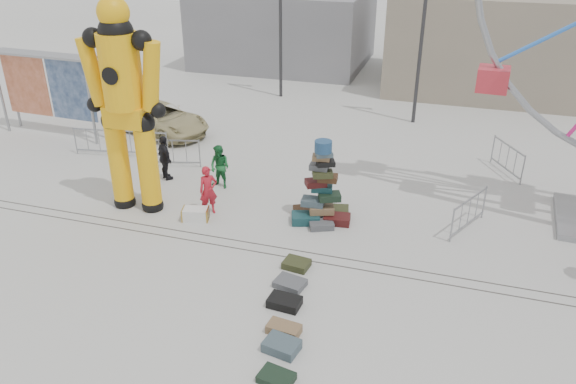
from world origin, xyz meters
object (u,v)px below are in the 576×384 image
(banner_scaffold, at_px, (46,75))
(barricade_wheel_back, at_px, (507,159))
(barricade_wheel_front, at_px, (469,213))
(parked_suv, at_px, (160,119))
(barricade_dummy_b, at_px, (143,144))
(lamp_post_left, at_px, (282,7))
(pedestrian_red, at_px, (208,190))
(lamp_post_right, at_px, (426,21))
(suitcase_tower, at_px, (321,198))
(crash_test_dummy, at_px, (125,101))
(steamer_trunk, at_px, (196,214))
(pedestrian_green, at_px, (220,167))
(barricade_dummy_a, at_px, (99,142))
(pedestrian_black, at_px, (165,158))
(barricade_dummy_c, at_px, (173,153))

(banner_scaffold, xyz_separation_m, barricade_wheel_back, (18.31, 1.55, -2.06))
(banner_scaffold, xyz_separation_m, barricade_wheel_front, (17.07, -3.14, -2.06))
(barricade_wheel_front, bearing_deg, parked_suv, 96.41)
(barricade_dummy_b, xyz_separation_m, barricade_wheel_front, (12.20, -2.03, 0.00))
(lamp_post_left, height_order, pedestrian_red, lamp_post_left)
(lamp_post_right, height_order, suitcase_tower, lamp_post_right)
(lamp_post_left, relative_size, pedestrian_red, 5.04)
(lamp_post_right, height_order, barricade_wheel_front, lamp_post_right)
(parked_suv, bearing_deg, barricade_wheel_back, -69.96)
(suitcase_tower, bearing_deg, crash_test_dummy, 174.28)
(lamp_post_left, height_order, barricade_wheel_front, lamp_post_left)
(crash_test_dummy, height_order, parked_suv, crash_test_dummy)
(steamer_trunk, bearing_deg, pedestrian_red, 53.10)
(barricade_dummy_b, bearing_deg, lamp_post_left, 66.60)
(parked_suv, bearing_deg, lamp_post_right, -45.89)
(barricade_dummy_b, relative_size, barricade_wheel_front, 1.00)
(parked_suv, bearing_deg, steamer_trunk, -123.85)
(suitcase_tower, bearing_deg, pedestrian_red, 175.24)
(barricade_wheel_back, bearing_deg, steamer_trunk, -83.64)
(pedestrian_green, bearing_deg, pedestrian_red, -64.21)
(lamp_post_right, height_order, barricade_dummy_a, lamp_post_right)
(steamer_trunk, bearing_deg, barricade_dummy_a, 133.92)
(lamp_post_right, relative_size, pedestrian_red, 5.04)
(barricade_wheel_back, xyz_separation_m, pedestrian_green, (-9.50, -4.23, 0.22))
(lamp_post_left, distance_m, crash_test_dummy, 13.05)
(lamp_post_left, xyz_separation_m, pedestrian_red, (1.63, -12.67, -3.69))
(steamer_trunk, bearing_deg, crash_test_dummy, 159.86)
(lamp_post_left, distance_m, barricade_wheel_back, 13.22)
(barricade_dummy_b, bearing_deg, steamer_trunk, -50.72)
(barricade_dummy_b, height_order, barricade_wheel_front, same)
(lamp_post_right, distance_m, pedestrian_black, 12.39)
(crash_test_dummy, height_order, banner_scaffold, crash_test_dummy)
(suitcase_tower, xyz_separation_m, pedestrian_black, (-6.01, 1.21, 0.08))
(barricade_dummy_c, bearing_deg, lamp_post_right, 29.06)
(pedestrian_red, bearing_deg, suitcase_tower, -28.31)
(lamp_post_left, height_order, pedestrian_green, lamp_post_left)
(barricade_dummy_b, bearing_deg, lamp_post_right, 29.77)
(parked_suv, bearing_deg, crash_test_dummy, -137.31)
(lamp_post_right, relative_size, pedestrian_black, 4.89)
(suitcase_tower, relative_size, barricade_wheel_front, 1.32)
(lamp_post_right, relative_size, barricade_dummy_c, 4.00)
(banner_scaffold, distance_m, pedestrian_black, 7.42)
(banner_scaffold, distance_m, barricade_dummy_c, 6.93)
(lamp_post_left, bearing_deg, lamp_post_right, -15.95)
(barricade_wheel_back, bearing_deg, suitcase_tower, -74.92)
(suitcase_tower, distance_m, barricade_dummy_b, 8.30)
(banner_scaffold, bearing_deg, lamp_post_right, 25.16)
(banner_scaffold, distance_m, barricade_wheel_front, 17.48)
(lamp_post_left, bearing_deg, pedestrian_green, -83.52)
(barricade_dummy_a, height_order, barricade_dummy_b, same)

